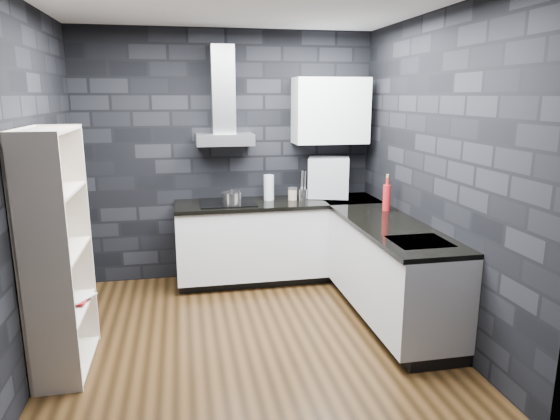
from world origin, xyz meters
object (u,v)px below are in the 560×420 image
object	(u,v)px
utensil_crock	(303,194)
fruit_bowl	(53,254)
glass_vase	(269,188)
pot	(232,199)
appliance_garage	(328,177)
bookshelf	(58,253)
red_bottle	(387,198)
storage_jar	(292,194)

from	to	relation	value
utensil_crock	fruit_bowl	world-z (taller)	utensil_crock
glass_vase	pot	bearing A→B (deg)	-153.59
glass_vase	utensil_crock	size ratio (longest dim) A/B	2.30
appliance_garage	bookshelf	xyz separation A→B (m)	(-2.51, -1.57, -0.22)
pot	appliance_garage	world-z (taller)	appliance_garage
red_bottle	appliance_garage	bearing A→B (deg)	116.54
storage_jar	pot	bearing A→B (deg)	-166.03
storage_jar	fruit_bowl	distance (m)	2.65
fruit_bowl	appliance_garage	bearing A→B (deg)	34.14
storage_jar	red_bottle	size ratio (longest dim) A/B	0.46
utensil_crock	appliance_garage	xyz separation A→B (m)	(0.31, 0.08, 0.17)
utensil_crock	bookshelf	size ratio (longest dim) A/B	0.07
storage_jar	appliance_garage	bearing A→B (deg)	8.35
glass_vase	bookshelf	xyz separation A→B (m)	(-1.83, -1.55, -0.14)
utensil_crock	red_bottle	xyz separation A→B (m)	(0.69, -0.67, 0.07)
pot	bookshelf	size ratio (longest dim) A/B	0.11
pot	glass_vase	world-z (taller)	glass_vase
appliance_garage	glass_vase	bearing A→B (deg)	-160.73
pot	bookshelf	distance (m)	1.94
red_bottle	bookshelf	size ratio (longest dim) A/B	0.14
pot	bookshelf	world-z (taller)	bookshelf
glass_vase	bookshelf	size ratio (longest dim) A/B	0.15
storage_jar	bookshelf	size ratio (longest dim) A/B	0.07
bookshelf	pot	bearing A→B (deg)	42.01
appliance_garage	bookshelf	bearing A→B (deg)	-130.39
glass_vase	red_bottle	distance (m)	1.28
storage_jar	bookshelf	bearing A→B (deg)	-144.18
red_bottle	bookshelf	xyz separation A→B (m)	(-2.88, -0.82, -0.13)
bookshelf	fruit_bowl	bearing A→B (deg)	-91.55
glass_vase	storage_jar	bearing A→B (deg)	-9.50
appliance_garage	storage_jar	bearing A→B (deg)	-154.04
storage_jar	fruit_bowl	size ratio (longest dim) A/B	0.57
utensil_crock	glass_vase	bearing A→B (deg)	169.87
storage_jar	appliance_garage	distance (m)	0.46
red_bottle	bookshelf	distance (m)	3.00
appliance_garage	red_bottle	distance (m)	0.84
storage_jar	glass_vase	bearing A→B (deg)	170.50
storage_jar	fruit_bowl	xyz separation A→B (m)	(-2.08, -1.64, -0.02)
appliance_garage	bookshelf	size ratio (longest dim) A/B	0.24
red_bottle	storage_jar	bearing A→B (deg)	139.20
glass_vase	storage_jar	distance (m)	0.27
pot	utensil_crock	xyz separation A→B (m)	(0.79, 0.15, -0.01)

